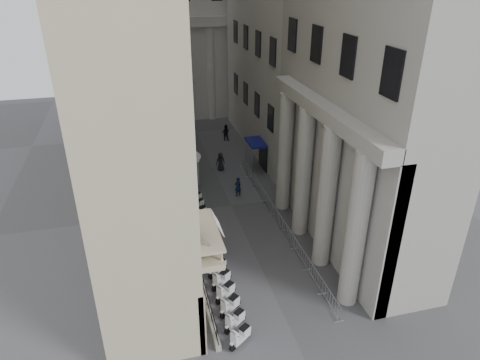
% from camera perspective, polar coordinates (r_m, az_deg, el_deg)
% --- Properties ---
extents(iron_fence, '(0.30, 28.00, 1.40)m').
position_cam_1_polar(iron_fence, '(35.62, -7.48, -5.20)').
color(iron_fence, black).
rests_on(iron_fence, ground).
extents(blue_awning, '(1.60, 3.00, 3.00)m').
position_cam_1_polar(blue_awning, '(44.03, 2.06, 1.53)').
color(blue_awning, navy).
rests_on(blue_awning, ground).
extents(flag, '(1.00, 1.40, 8.20)m').
position_cam_1_polar(flag, '(25.56, -2.62, -20.17)').
color(flag, '#9E0C11').
rests_on(flag, ground).
extents(scooter_0, '(1.47, 1.26, 1.50)m').
position_cam_1_polar(scooter_0, '(25.23, 0.11, -20.95)').
color(scooter_0, silver).
rests_on(scooter_0, ground).
extents(scooter_1, '(1.47, 1.26, 1.50)m').
position_cam_1_polar(scooter_1, '(26.04, -0.61, -19.03)').
color(scooter_1, silver).
rests_on(scooter_1, ground).
extents(scooter_2, '(1.47, 1.26, 1.50)m').
position_cam_1_polar(scooter_2, '(26.89, -1.26, -17.22)').
color(scooter_2, silver).
rests_on(scooter_2, ground).
extents(scooter_3, '(1.47, 1.26, 1.50)m').
position_cam_1_polar(scooter_3, '(27.77, -1.86, -15.52)').
color(scooter_3, silver).
rests_on(scooter_3, ground).
extents(scooter_4, '(1.47, 1.26, 1.50)m').
position_cam_1_polar(scooter_4, '(28.68, -2.42, -13.92)').
color(scooter_4, silver).
rests_on(scooter_4, ground).
extents(scooter_5, '(1.47, 1.26, 1.50)m').
position_cam_1_polar(scooter_5, '(29.60, -2.93, -12.42)').
color(scooter_5, silver).
rests_on(scooter_5, ground).
extents(scooter_6, '(1.47, 1.26, 1.50)m').
position_cam_1_polar(scooter_6, '(30.55, -3.41, -11.02)').
color(scooter_6, silver).
rests_on(scooter_6, ground).
extents(scooter_7, '(1.47, 1.26, 1.50)m').
position_cam_1_polar(scooter_7, '(31.52, -3.85, -9.69)').
color(scooter_7, silver).
rests_on(scooter_7, ground).
extents(scooter_8, '(1.47, 1.26, 1.50)m').
position_cam_1_polar(scooter_8, '(32.50, -4.27, -8.45)').
color(scooter_8, silver).
rests_on(scooter_8, ground).
extents(scooter_9, '(1.47, 1.26, 1.50)m').
position_cam_1_polar(scooter_9, '(33.50, -4.66, -7.28)').
color(scooter_9, silver).
rests_on(scooter_9, ground).
extents(scooter_10, '(1.47, 1.26, 1.50)m').
position_cam_1_polar(scooter_10, '(34.52, -5.02, -6.18)').
color(scooter_10, silver).
rests_on(scooter_10, ground).
extents(scooter_11, '(1.47, 1.26, 1.50)m').
position_cam_1_polar(scooter_11, '(35.55, -5.36, -5.14)').
color(scooter_11, silver).
rests_on(scooter_11, ground).
extents(scooter_12, '(1.47, 1.26, 1.50)m').
position_cam_1_polar(scooter_12, '(36.59, -5.68, -4.16)').
color(scooter_12, silver).
rests_on(scooter_12, ground).
extents(scooter_13, '(1.47, 1.26, 1.50)m').
position_cam_1_polar(scooter_13, '(37.64, -5.98, -3.24)').
color(scooter_13, silver).
rests_on(scooter_13, ground).
extents(barrier_0, '(0.60, 2.40, 1.10)m').
position_cam_1_polar(barrier_0, '(27.73, 11.96, -16.30)').
color(barrier_0, '#A9ACB1').
rests_on(barrier_0, ground).
extents(barrier_1, '(0.60, 2.40, 1.10)m').
position_cam_1_polar(barrier_1, '(29.40, 9.85, -13.18)').
color(barrier_1, '#A9ACB1').
rests_on(barrier_1, ground).
extents(barrier_2, '(0.60, 2.40, 1.10)m').
position_cam_1_polar(barrier_2, '(31.18, 8.01, -10.38)').
color(barrier_2, '#A9ACB1').
rests_on(barrier_2, ground).
extents(barrier_3, '(0.60, 2.40, 1.10)m').
position_cam_1_polar(barrier_3, '(33.06, 6.41, -7.89)').
color(barrier_3, '#A9ACB1').
rests_on(barrier_3, ground).
extents(barrier_4, '(0.60, 2.40, 1.10)m').
position_cam_1_polar(barrier_4, '(35.01, 4.99, -5.67)').
color(barrier_4, '#A9ACB1').
rests_on(barrier_4, ground).
extents(barrier_5, '(0.60, 2.40, 1.10)m').
position_cam_1_polar(barrier_5, '(37.03, 3.74, -3.68)').
color(barrier_5, '#A9ACB1').
rests_on(barrier_5, ground).
extents(barrier_6, '(0.60, 2.40, 1.10)m').
position_cam_1_polar(barrier_6, '(39.10, 2.62, -1.90)').
color(barrier_6, '#A9ACB1').
rests_on(barrier_6, ground).
extents(barrier_7, '(0.60, 2.40, 1.10)m').
position_cam_1_polar(barrier_7, '(41.22, 1.62, -0.30)').
color(barrier_7, '#A9ACB1').
rests_on(barrier_7, ground).
extents(barrier_8, '(0.60, 2.40, 1.10)m').
position_cam_1_polar(barrier_8, '(43.38, 0.72, 1.15)').
color(barrier_8, '#A9ACB1').
rests_on(barrier_8, ground).
extents(security_tent, '(4.42, 4.42, 3.59)m').
position_cam_1_polar(security_tent, '(40.53, -8.07, 3.63)').
color(security_tent, silver).
rests_on(security_tent, ground).
extents(street_lamp, '(2.83, 1.05, 8.98)m').
position_cam_1_polar(street_lamp, '(41.30, -8.92, 7.58)').
color(street_lamp, gray).
rests_on(street_lamp, ground).
extents(info_kiosk, '(0.36, 0.94, 1.95)m').
position_cam_1_polar(info_kiosk, '(37.19, -7.90, -2.01)').
color(info_kiosk, black).
rests_on(info_kiosk, ground).
extents(pedestrian_a, '(0.78, 0.64, 1.83)m').
position_cam_1_polar(pedestrian_a, '(38.38, -0.29, -0.90)').
color(pedestrian_a, black).
rests_on(pedestrian_a, ground).
extents(pedestrian_b, '(1.15, 1.04, 1.92)m').
position_cam_1_polar(pedestrian_b, '(51.17, -1.93, 6.35)').
color(pedestrian_b, black).
rests_on(pedestrian_b, ground).
extents(pedestrian_c, '(0.99, 0.71, 1.89)m').
position_cam_1_polar(pedestrian_c, '(43.34, -2.61, 2.47)').
color(pedestrian_c, black).
rests_on(pedestrian_c, ground).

